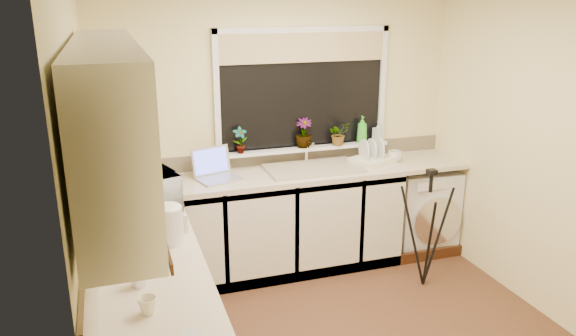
# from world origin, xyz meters

# --- Properties ---
(wall_back) EXTENTS (3.20, 0.00, 3.20)m
(wall_back) POSITION_xyz_m (0.00, 1.50, 1.23)
(wall_back) COLOR beige
(wall_back) RESTS_ON ground
(wall_front) EXTENTS (3.20, 0.00, 3.20)m
(wall_front) POSITION_xyz_m (0.00, -1.50, 1.23)
(wall_front) COLOR beige
(wall_front) RESTS_ON ground
(wall_left) EXTENTS (0.00, 3.00, 3.00)m
(wall_left) POSITION_xyz_m (-1.60, 0.00, 1.23)
(wall_left) COLOR beige
(wall_left) RESTS_ON ground
(wall_right) EXTENTS (0.00, 3.00, 3.00)m
(wall_right) POSITION_xyz_m (1.60, 0.00, 1.23)
(wall_right) COLOR beige
(wall_right) RESTS_ON ground
(base_cabinet_back) EXTENTS (2.55, 0.60, 0.86)m
(base_cabinet_back) POSITION_xyz_m (-0.33, 1.20, 0.43)
(base_cabinet_back) COLOR silver
(base_cabinet_back) RESTS_ON floor
(worktop_back) EXTENTS (3.20, 0.60, 0.04)m
(worktop_back) POSITION_xyz_m (0.00, 1.20, 0.88)
(worktop_back) COLOR beige
(worktop_back) RESTS_ON base_cabinet_back
(worktop_left) EXTENTS (0.60, 2.40, 0.04)m
(worktop_left) POSITION_xyz_m (-1.30, -0.30, 0.88)
(worktop_left) COLOR beige
(worktop_left) RESTS_ON base_cabinet_left
(upper_cabinet) EXTENTS (0.28, 1.90, 0.70)m
(upper_cabinet) POSITION_xyz_m (-1.44, -0.45, 1.80)
(upper_cabinet) COLOR silver
(upper_cabinet) RESTS_ON wall_left
(splashback_left) EXTENTS (0.02, 2.40, 0.45)m
(splashback_left) POSITION_xyz_m (-1.59, -0.30, 1.12)
(splashback_left) COLOR beige
(splashback_left) RESTS_ON wall_left
(splashback_back) EXTENTS (3.20, 0.02, 0.14)m
(splashback_back) POSITION_xyz_m (0.00, 1.49, 0.97)
(splashback_back) COLOR beige
(splashback_back) RESTS_ON wall_back
(window_glass) EXTENTS (1.50, 0.02, 1.00)m
(window_glass) POSITION_xyz_m (0.20, 1.49, 1.55)
(window_glass) COLOR black
(window_glass) RESTS_ON wall_back
(window_blind) EXTENTS (1.50, 0.02, 0.25)m
(window_blind) POSITION_xyz_m (0.20, 1.46, 1.92)
(window_blind) COLOR tan
(window_blind) RESTS_ON wall_back
(windowsill) EXTENTS (1.60, 0.14, 0.03)m
(windowsill) POSITION_xyz_m (0.20, 1.43, 1.04)
(windowsill) COLOR white
(windowsill) RESTS_ON wall_back
(sink) EXTENTS (0.82, 0.46, 0.03)m
(sink) POSITION_xyz_m (0.20, 1.20, 0.91)
(sink) COLOR tan
(sink) RESTS_ON worktop_back
(faucet) EXTENTS (0.03, 0.03, 0.24)m
(faucet) POSITION_xyz_m (0.20, 1.38, 1.02)
(faucet) COLOR silver
(faucet) RESTS_ON worktop_back
(washing_machine) EXTENTS (0.61, 0.59, 0.79)m
(washing_machine) POSITION_xyz_m (1.33, 1.22, 0.40)
(washing_machine) COLOR silver
(washing_machine) RESTS_ON floor
(laptop) EXTENTS (0.41, 0.38, 0.25)m
(laptop) POSITION_xyz_m (-0.65, 1.23, 0.97)
(laptop) COLOR #AAAAB2
(laptop) RESTS_ON worktop_back
(kettle) EXTENTS (0.17, 0.17, 0.23)m
(kettle) POSITION_xyz_m (-1.16, 0.07, 1.01)
(kettle) COLOR silver
(kettle) RESTS_ON worktop_left
(dish_rack) EXTENTS (0.46, 0.41, 0.06)m
(dish_rack) POSITION_xyz_m (0.78, 1.22, 0.93)
(dish_rack) COLOR white
(dish_rack) RESTS_ON worktop_back
(tripod) EXTENTS (0.55, 0.55, 1.02)m
(tripod) POSITION_xyz_m (0.96, 0.54, 0.51)
(tripod) COLOR black
(tripod) RESTS_ON floor
(steel_jar) EXTENTS (0.08, 0.08, 0.10)m
(steel_jar) POSITION_xyz_m (-1.38, -0.41, 0.95)
(steel_jar) COLOR silver
(steel_jar) RESTS_ON worktop_left
(microwave) EXTENTS (0.47, 0.57, 0.27)m
(microwave) POSITION_xyz_m (-1.23, 0.72, 1.04)
(microwave) COLOR silver
(microwave) RESTS_ON worktop_left
(plant_a) EXTENTS (0.13, 0.09, 0.23)m
(plant_a) POSITION_xyz_m (-0.40, 1.39, 1.17)
(plant_a) COLOR #999999
(plant_a) RESTS_ON windowsill
(plant_c) EXTENTS (0.19, 0.19, 0.26)m
(plant_c) POSITION_xyz_m (0.18, 1.42, 1.18)
(plant_c) COLOR #999999
(plant_c) RESTS_ON windowsill
(plant_d) EXTENTS (0.21, 0.19, 0.21)m
(plant_d) POSITION_xyz_m (0.52, 1.39, 1.15)
(plant_d) COLOR #999999
(plant_d) RESTS_ON windowsill
(soap_bottle_green) EXTENTS (0.11, 0.11, 0.25)m
(soap_bottle_green) POSITION_xyz_m (0.76, 1.41, 1.17)
(soap_bottle_green) COLOR green
(soap_bottle_green) RESTS_ON windowsill
(soap_bottle_clear) EXTENTS (0.10, 0.10, 0.18)m
(soap_bottle_clear) POSITION_xyz_m (0.93, 1.42, 1.14)
(soap_bottle_clear) COLOR #999999
(soap_bottle_clear) RESTS_ON windowsill
(cup_back) EXTENTS (0.17, 0.17, 0.10)m
(cup_back) POSITION_xyz_m (0.99, 1.20, 0.95)
(cup_back) COLOR silver
(cup_back) RESTS_ON worktop_back
(cup_left) EXTENTS (0.10, 0.10, 0.08)m
(cup_left) POSITION_xyz_m (-1.35, -0.69, 0.94)
(cup_left) COLOR #EEE2C4
(cup_left) RESTS_ON worktop_left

